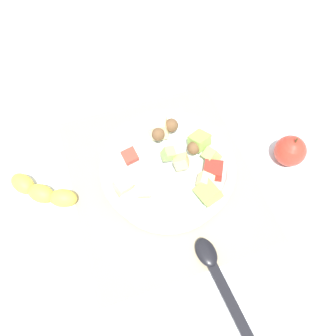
# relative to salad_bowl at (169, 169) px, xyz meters

# --- Properties ---
(ground_plane) EXTENTS (2.40, 2.40, 0.00)m
(ground_plane) POSITION_rel_salad_bowl_xyz_m (0.01, 0.01, -0.04)
(ground_plane) COLOR silver
(placemat) EXTENTS (0.42, 0.37, 0.01)m
(placemat) POSITION_rel_salad_bowl_xyz_m (0.01, 0.01, -0.04)
(placemat) COLOR tan
(placemat) RESTS_ON ground_plane
(salad_bowl) EXTENTS (0.26, 0.26, 0.11)m
(salad_bowl) POSITION_rel_salad_bowl_xyz_m (0.00, 0.00, 0.00)
(salad_bowl) COLOR white
(salad_bowl) RESTS_ON placemat
(serving_spoon) EXTENTS (0.24, 0.05, 0.01)m
(serving_spoon) POSITION_rel_salad_bowl_xyz_m (-0.23, -0.02, -0.03)
(serving_spoon) COLOR black
(serving_spoon) RESTS_ON placemat
(whole_apple) EXTENTS (0.07, 0.07, 0.08)m
(whole_apple) POSITION_rel_salad_bowl_xyz_m (-0.04, -0.25, -0.01)
(whole_apple) COLOR #BC3828
(whole_apple) RESTS_ON ground_plane
(banana_whole) EXTENTS (0.12, 0.13, 0.04)m
(banana_whole) POSITION_rel_salad_bowl_xyz_m (0.05, 0.25, -0.02)
(banana_whole) COLOR yellow
(banana_whole) RESTS_ON ground_plane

